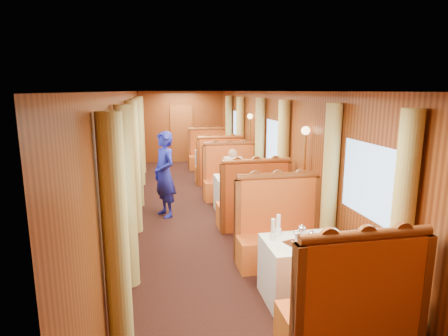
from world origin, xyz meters
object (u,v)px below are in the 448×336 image
object	(u,v)px
teapot_left	(299,242)
banquette_far_aft	(209,156)
tea_tray	(299,243)
rose_vase_mid	(241,168)
banquette_far_fwd	(220,168)
rose_vase_far	(215,145)
banquette_mid_fwd	(253,206)
banquette_mid_aft	(231,180)
teapot_back	(301,235)
banquette_near_fwd	(351,315)
fruit_plate	(336,241)
teapot_right	(311,240)
passenger	(233,169)
table_mid	(241,194)
table_near	(307,270)
banquette_near_aft	(280,235)
table_far	(214,163)
steward	(165,174)

from	to	relation	value
teapot_left	banquette_far_aft	bearing A→B (deg)	88.37
banquette_far_aft	tea_tray	distance (m)	8.07
rose_vase_mid	banquette_far_fwd	bearing A→B (deg)	90.13
banquette_far_fwd	rose_vase_far	bearing A→B (deg)	88.00
banquette_mid_fwd	teapot_left	size ratio (longest dim) A/B	8.34
banquette_mid_aft	teapot_back	distance (m)	4.49
banquette_near_fwd	teapot_left	size ratio (longest dim) A/B	8.34
fruit_plate	rose_vase_mid	bearing A→B (deg)	94.51
banquette_far_aft	tea_tray	bearing A→B (deg)	-90.99
teapot_right	passenger	bearing A→B (deg)	103.87
table_mid	fruit_plate	size ratio (longest dim) A/B	4.76
banquette_mid_fwd	rose_vase_far	world-z (taller)	banquette_mid_fwd
teapot_left	rose_vase_far	size ratio (longest dim) A/B	0.45
teapot_left	rose_vase_mid	distance (m)	3.68
table_near	teapot_left	size ratio (longest dim) A/B	6.53
tea_tray	teapot_right	distance (m)	0.15
banquette_near_aft	teapot_right	xyz separation A→B (m)	(-0.02, -1.14, 0.39)
banquette_far_fwd	tea_tray	bearing A→B (deg)	-91.32
table_near	rose_vase_mid	size ratio (longest dim) A/B	2.92
table_mid	passenger	world-z (taller)	passenger
banquette_near_fwd	teapot_left	bearing A→B (deg)	101.64
banquette_near_fwd	table_mid	bearing A→B (deg)	90.00
banquette_near_fwd	teapot_back	world-z (taller)	banquette_near_fwd
table_far	teapot_back	world-z (taller)	teapot_back
banquette_far_fwd	rose_vase_mid	world-z (taller)	banquette_far_fwd
table_mid	banquette_far_fwd	bearing A→B (deg)	90.00
rose_vase_far	teapot_right	bearing A→B (deg)	-90.48
table_mid	fruit_plate	bearing A→B (deg)	-85.36
rose_vase_mid	rose_vase_far	size ratio (longest dim) A/B	1.00
fruit_plate	rose_vase_mid	world-z (taller)	rose_vase_mid
banquette_near_fwd	banquette_far_fwd	distance (m)	7.00
table_near	banquette_far_fwd	bearing A→B (deg)	90.00
banquette_mid_aft	rose_vase_mid	bearing A→B (deg)	-89.68
table_far	teapot_left	xyz separation A→B (m)	(-0.18, -7.13, 0.44)
rose_vase_mid	passenger	distance (m)	0.75
teapot_right	steward	size ratio (longest dim) A/B	0.10
table_near	rose_vase_mid	bearing A→B (deg)	89.91
banquette_mid_aft	fruit_plate	size ratio (longest dim) A/B	6.07
teapot_back	rose_vase_mid	size ratio (longest dim) A/B	0.50
banquette_mid_aft	passenger	xyz separation A→B (m)	(-0.00, -0.25, 0.32)
rose_vase_far	passenger	world-z (taller)	passenger
teapot_back	table_far	bearing A→B (deg)	110.76
table_mid	rose_vase_far	world-z (taller)	rose_vase_far
banquette_mid_aft	rose_vase_mid	size ratio (longest dim) A/B	3.72
passenger	teapot_back	bearing A→B (deg)	-91.09
banquette_mid_aft	passenger	size ratio (longest dim) A/B	1.76
banquette_near_fwd	fruit_plate	size ratio (longest dim) A/B	6.07
banquette_near_aft	banquette_far_fwd	distance (m)	4.97
banquette_far_fwd	banquette_far_aft	size ratio (longest dim) A/B	1.00
table_mid	tea_tray	world-z (taller)	tea_tray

